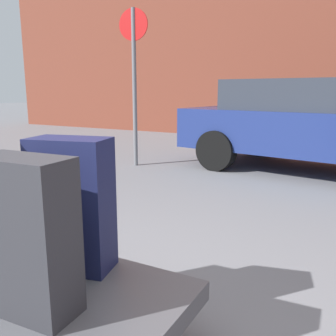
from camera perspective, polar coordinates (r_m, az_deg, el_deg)
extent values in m
cube|color=#4C4C51|center=(1.99, -17.62, -17.88)|extent=(1.35, 0.78, 0.10)
cylinder|color=black|center=(2.01, -1.37, -22.68)|extent=(0.24, 0.06, 0.24)
cylinder|color=black|center=(2.53, -20.44, -15.69)|extent=(0.24, 0.06, 0.24)
cube|color=#191E47|center=(1.96, -14.57, -5.52)|extent=(0.44, 0.30, 0.69)
cube|color=#2D2D33|center=(1.64, -21.16, -9.86)|extent=(0.43, 0.23, 0.67)
cube|color=navy|center=(6.14, 23.23, 5.21)|extent=(4.51, 2.40, 0.64)
cube|color=#2D333D|center=(6.18, 21.37, 10.52)|extent=(2.61, 1.91, 0.46)
cylinder|color=black|center=(7.43, 13.95, 4.35)|extent=(0.66, 0.31, 0.64)
cylinder|color=black|center=(5.91, 7.47, 2.72)|extent=(0.66, 0.31, 0.64)
cylinder|color=slate|center=(6.20, -5.19, 11.96)|extent=(0.07, 0.07, 2.53)
cylinder|color=red|center=(6.28, -5.38, 21.23)|extent=(0.50, 0.08, 0.50)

